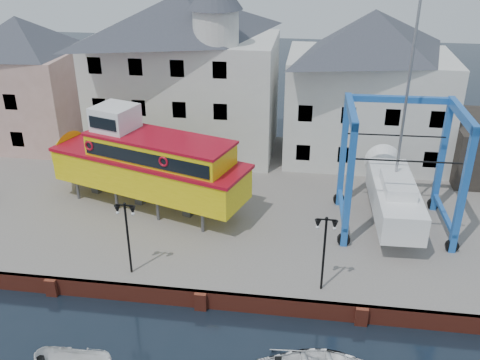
# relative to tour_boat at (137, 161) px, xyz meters

# --- Properties ---
(ground) EXTENTS (140.00, 140.00, 0.00)m
(ground) POSITION_rel_tour_boat_xyz_m (5.86, -8.68, -4.07)
(ground) COLOR #17212D
(ground) RESTS_ON ground
(hardstanding) EXTENTS (44.00, 22.00, 1.00)m
(hardstanding) POSITION_rel_tour_boat_xyz_m (5.86, 2.32, -3.57)
(hardstanding) COLOR slate
(hardstanding) RESTS_ON ground
(quay_wall) EXTENTS (44.00, 0.47, 1.00)m
(quay_wall) POSITION_rel_tour_boat_xyz_m (5.86, -8.57, -3.57)
(quay_wall) COLOR maroon
(quay_wall) RESTS_ON ground
(building_pink) EXTENTS (8.00, 7.00, 10.30)m
(building_pink) POSITION_rel_tour_boat_xyz_m (-12.14, 9.32, 2.08)
(building_pink) COLOR tan
(building_pink) RESTS_ON hardstanding
(building_white_main) EXTENTS (14.00, 8.30, 14.00)m
(building_white_main) POSITION_rel_tour_boat_xyz_m (0.99, 9.72, 3.27)
(building_white_main) COLOR silver
(building_white_main) RESTS_ON hardstanding
(building_white_right) EXTENTS (12.00, 8.00, 11.20)m
(building_white_right) POSITION_rel_tour_boat_xyz_m (14.86, 10.32, 2.53)
(building_white_right) COLOR silver
(building_white_right) RESTS_ON hardstanding
(lamp_post_left) EXTENTS (1.12, 0.32, 4.20)m
(lamp_post_left) POSITION_rel_tour_boat_xyz_m (1.86, -7.48, 0.10)
(lamp_post_left) COLOR black
(lamp_post_left) RESTS_ON hardstanding
(lamp_post_right) EXTENTS (1.12, 0.32, 4.20)m
(lamp_post_right) POSITION_rel_tour_boat_xyz_m (11.86, -7.48, 0.10)
(lamp_post_right) COLOR black
(lamp_post_right) RESTS_ON hardstanding
(tour_boat) EXTENTS (15.31, 8.01, 6.51)m
(tour_boat) POSITION_rel_tour_boat_xyz_m (0.00, 0.00, 0.00)
(tour_boat) COLOR #59595E
(tour_boat) RESTS_ON hardstanding
(travel_lift) EXTENTS (6.94, 9.67, 14.50)m
(travel_lift) POSITION_rel_tour_boat_xyz_m (15.99, 0.25, -0.66)
(travel_lift) COLOR #1B51A4
(travel_lift) RESTS_ON hardstanding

